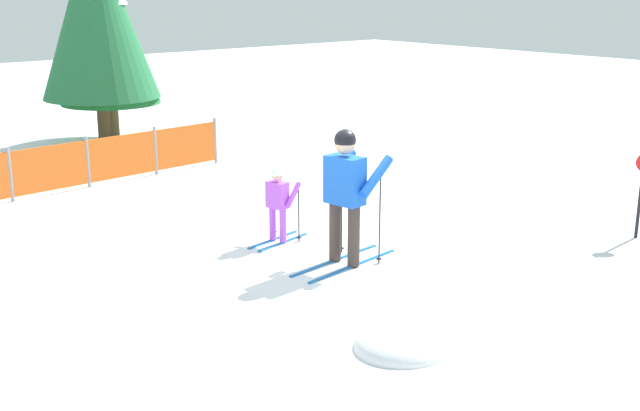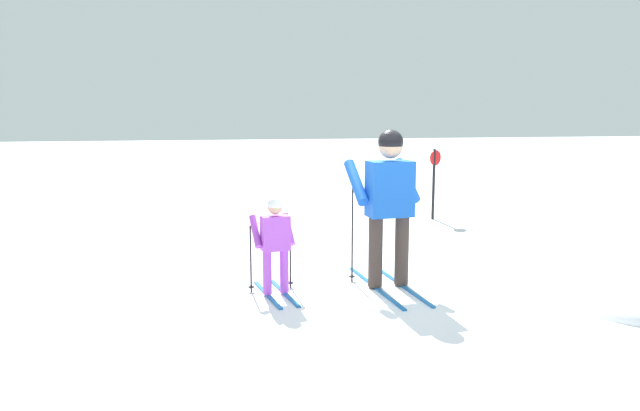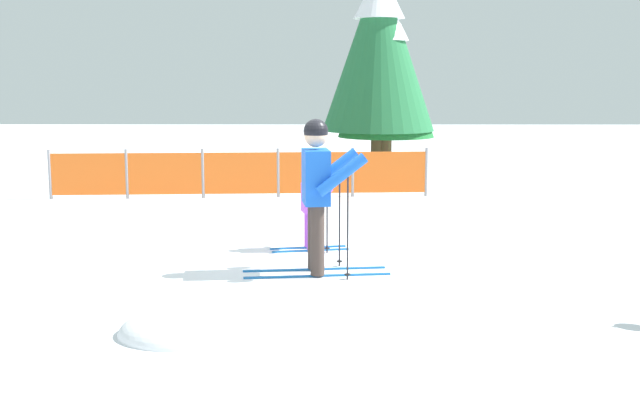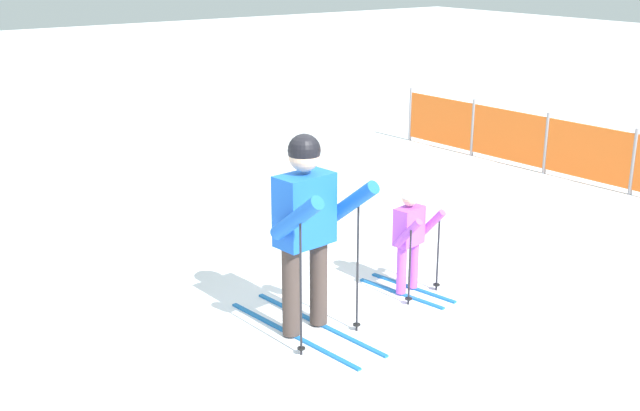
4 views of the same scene
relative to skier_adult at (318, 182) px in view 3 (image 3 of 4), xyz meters
name	(u,v)px [view 3 (image 3 of 4)]	position (x,y,z in m)	size (l,w,h in m)	color
ground_plane	(303,268)	(-0.18, 0.25, -1.09)	(60.00, 60.00, 0.00)	white
skier_adult	(318,182)	(0.00, 0.00, 0.00)	(1.75, 0.83, 1.82)	#1966B2
skier_child	(310,202)	(-0.12, 1.32, -0.45)	(1.07, 0.53, 1.11)	#1966B2
safety_fence	(241,173)	(-1.54, 6.04, -0.62)	(7.25, 0.53, 0.95)	gray
conifer_far	(379,45)	(1.33, 9.87, 1.96)	(2.65, 2.65, 4.93)	#4C3823
conifer_near	(387,63)	(1.52, 9.83, 1.53)	(2.28, 2.28, 4.23)	#4C3823
snow_mound	(183,334)	(-1.20, -2.28, -1.09)	(1.17, 1.00, 0.47)	white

